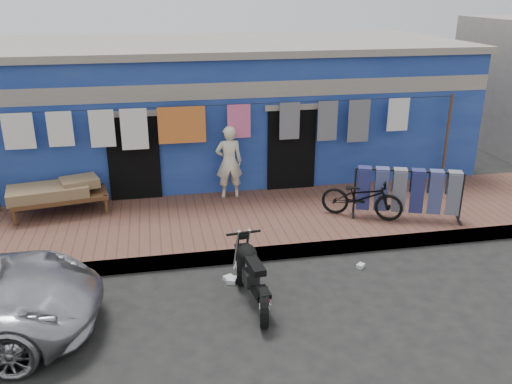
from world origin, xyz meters
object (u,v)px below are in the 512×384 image
object	(u,v)px
motorcycle	(252,274)
jeans_rack	(407,193)
bicycle	(362,193)
charpoy	(60,198)
seated_person	(229,162)

from	to	relation	value
motorcycle	jeans_rack	size ratio (longest dim) A/B	0.74
bicycle	charpoy	bearing A→B (deg)	107.96
seated_person	bicycle	world-z (taller)	seated_person
motorcycle	jeans_rack	world-z (taller)	jeans_rack
motorcycle	jeans_rack	distance (m)	4.18
motorcycle	jeans_rack	xyz separation A→B (m)	(3.57, 2.16, 0.27)
seated_person	motorcycle	world-z (taller)	seated_person
seated_person	charpoy	xyz separation A→B (m)	(-3.55, -0.27, -0.47)
seated_person	motorcycle	size ratio (longest dim) A/B	0.99
seated_person	jeans_rack	size ratio (longest dim) A/B	0.73
seated_person	charpoy	bearing A→B (deg)	5.33
jeans_rack	bicycle	bearing A→B (deg)	168.01
seated_person	motorcycle	distance (m)	4.03
bicycle	jeans_rack	bearing A→B (deg)	-71.19
seated_person	bicycle	xyz separation A→B (m)	(2.45, -1.64, -0.28)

